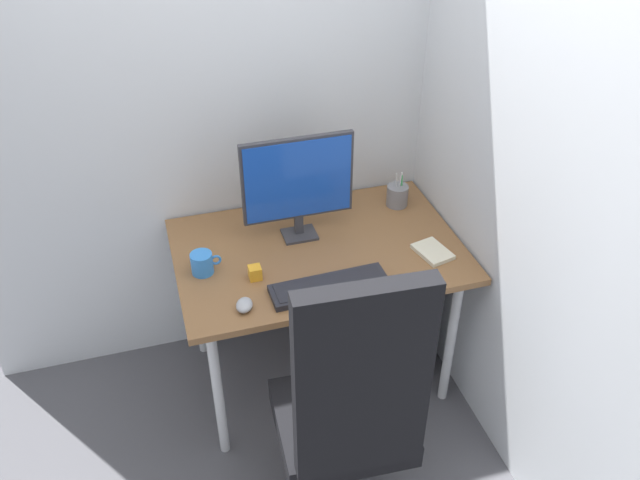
# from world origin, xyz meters

# --- Properties ---
(ground_plane) EXTENTS (8.00, 8.00, 0.00)m
(ground_plane) POSITION_xyz_m (0.00, 0.00, 0.00)
(ground_plane) COLOR #4C4C51
(wall_back) EXTENTS (2.97, 0.04, 2.80)m
(wall_back) POSITION_xyz_m (0.00, 0.43, 1.40)
(wall_back) COLOR silver
(wall_back) RESTS_ON ground_plane
(wall_side_right) EXTENTS (0.04, 2.56, 2.80)m
(wall_side_right) POSITION_xyz_m (0.64, -0.25, 1.40)
(wall_side_right) COLOR silver
(wall_side_right) RESTS_ON ground_plane
(desk) EXTENTS (1.21, 0.81, 0.76)m
(desk) POSITION_xyz_m (0.00, 0.00, 0.68)
(desk) COLOR brown
(desk) RESTS_ON ground_plane
(office_chair) EXTENTS (0.56, 0.58, 1.27)m
(office_chair) POSITION_xyz_m (-0.11, -0.76, 0.63)
(office_chair) COLOR black
(office_chair) RESTS_ON ground_plane
(filing_cabinet) EXTENTS (0.43, 0.51, 0.59)m
(filing_cabinet) POSITION_xyz_m (0.31, 0.06, 0.30)
(filing_cabinet) COLOR silver
(filing_cabinet) RESTS_ON ground_plane
(monitor) EXTENTS (0.48, 0.12, 0.47)m
(monitor) POSITION_xyz_m (-0.05, 0.12, 1.03)
(monitor) COLOR #333338
(monitor) RESTS_ON desk
(keyboard) EXTENTS (0.47, 0.15, 0.03)m
(keyboard) POSITION_xyz_m (-0.03, -0.27, 0.77)
(keyboard) COLOR black
(keyboard) RESTS_ON desk
(mouse) EXTENTS (0.09, 0.10, 0.04)m
(mouse) POSITION_xyz_m (-0.38, -0.29, 0.78)
(mouse) COLOR #9EA0A5
(mouse) RESTS_ON desk
(pen_holder) EXTENTS (0.10, 0.10, 0.17)m
(pen_holder) POSITION_xyz_m (0.45, 0.22, 0.81)
(pen_holder) COLOR slate
(pen_holder) RESTS_ON desk
(notebook) EXTENTS (0.15, 0.18, 0.02)m
(notebook) POSITION_xyz_m (0.45, -0.18, 0.77)
(notebook) COLOR beige
(notebook) RESTS_ON desk
(coffee_mug) EXTENTS (0.12, 0.09, 0.09)m
(coffee_mug) POSITION_xyz_m (-0.49, -0.03, 0.80)
(coffee_mug) COLOR #337FD8
(coffee_mug) RESTS_ON desk
(desk_clamp_accessory) EXTENTS (0.05, 0.05, 0.06)m
(desk_clamp_accessory) POSITION_xyz_m (-0.30, -0.12, 0.79)
(desk_clamp_accessory) COLOR orange
(desk_clamp_accessory) RESTS_ON desk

